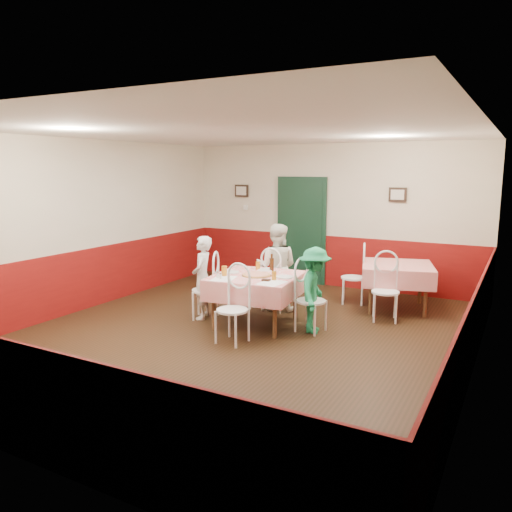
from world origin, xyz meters
The scene contains 39 objects.
floor centered at (0.00, 0.00, 0.00)m, with size 7.00×7.00×0.00m, color black.
ceiling centered at (0.00, 0.00, 2.80)m, with size 7.00×7.00×0.00m, color white.
back_wall centered at (0.00, 3.50, 1.40)m, with size 6.00×0.10×2.80m, color beige.
front_wall centered at (0.00, -3.50, 1.40)m, with size 6.00×0.10×2.80m, color beige.
left_wall centered at (-3.00, 0.00, 1.40)m, with size 0.10×7.00×2.80m, color beige.
right_wall centered at (3.00, 0.00, 1.40)m, with size 0.10×7.00×2.80m, color beige.
wainscot_back centered at (0.00, 3.48, 0.50)m, with size 6.00×0.03×1.00m, color maroon.
wainscot_front centered at (0.00, -3.48, 0.50)m, with size 6.00×0.03×1.00m, color maroon.
wainscot_left centered at (-2.98, 0.00, 0.50)m, with size 0.03×7.00×1.00m, color maroon.
wainscot_right centered at (2.98, 0.00, 0.50)m, with size 0.03×7.00×1.00m, color maroon.
door centered at (-0.60, 3.45, 1.05)m, with size 0.96×0.06×2.10m, color black.
picture_left centered at (-2.00, 3.45, 1.85)m, with size 0.32×0.03×0.26m, color black.
picture_right centered at (1.30, 3.45, 1.85)m, with size 0.32×0.03×0.26m, color black.
thermostat centered at (-1.90, 3.45, 1.50)m, with size 0.10×0.03×0.10m, color white.
main_table centered at (-0.06, 0.52, 0.38)m, with size 1.22×1.22×0.77m, color red.
second_table centered at (1.59, 2.40, 0.38)m, with size 1.12×1.12×0.77m, color red.
chair_left centered at (-0.90, 0.42, 0.45)m, with size 0.42×0.42×0.90m, color white, non-canonical shape.
chair_right centered at (0.79, 0.61, 0.45)m, with size 0.42×0.42×0.90m, color white, non-canonical shape.
chair_far centered at (-0.15, 1.36, 0.45)m, with size 0.42×0.42×0.90m, color white, non-canonical shape.
chair_near centered at (0.04, -0.33, 0.45)m, with size 0.42×0.42×0.90m, color white, non-canonical shape.
chair_second_a centered at (0.84, 2.40, 0.45)m, with size 0.42×0.42×0.90m, color white, non-canonical shape.
chair_second_b centered at (1.59, 1.65, 0.45)m, with size 0.42×0.42×0.90m, color white, non-canonical shape.
pizza centered at (-0.03, 0.49, 0.77)m, with size 0.41×0.41×0.03m, color #B74723.
plate_left centered at (-0.48, 0.50, 0.77)m, with size 0.25×0.25×0.01m, color white.
plate_right centered at (0.38, 0.58, 0.77)m, with size 0.25×0.25×0.01m, color white.
plate_far centered at (-0.10, 0.92, 0.77)m, with size 0.25×0.25×0.01m, color white.
glass_a centered at (-0.44, 0.25, 0.83)m, with size 0.08×0.08×0.15m, color #BF7219.
glass_b centered at (0.32, 0.36, 0.82)m, with size 0.07×0.07×0.13m, color #BF7219.
glass_c centered at (-0.23, 0.91, 0.82)m, with size 0.07×0.07×0.13m, color #BF7219.
beer_bottle centered at (0.00, 0.92, 0.88)m, with size 0.07×0.07×0.24m, color #381C0A.
shaker_a centered at (-0.45, 0.07, 0.81)m, with size 0.04×0.04×0.09m, color silver.
shaker_b centered at (-0.37, 0.04, 0.81)m, with size 0.04×0.04×0.09m, color silver.
shaker_c centered at (-0.48, 0.13, 0.81)m, with size 0.04×0.04×0.09m, color #B23319.
menu_left centered at (-0.35, 0.09, 0.76)m, with size 0.30×0.40×0.00m, color white.
menu_right centered at (0.38, 0.17, 0.76)m, with size 0.30×0.40×0.00m, color white.
wallet centered at (0.25, 0.26, 0.77)m, with size 0.11×0.09×0.02m, color black.
diner_left centered at (-0.95, 0.42, 0.65)m, with size 0.47×0.31×1.30m, color gray.
diner_far centered at (-0.16, 1.41, 0.72)m, with size 0.70×0.54×1.44m, color gray.
diner_right centered at (0.84, 0.62, 0.62)m, with size 0.80×0.46×1.23m, color gray.
Camera 1 is at (3.40, -5.84, 2.33)m, focal length 35.00 mm.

